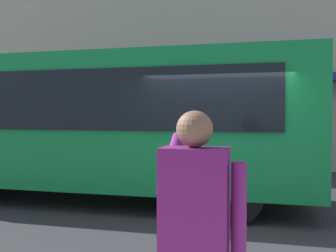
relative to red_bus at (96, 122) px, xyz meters
The scene contains 3 objects.
ground_plane 3.28m from the red_bus, 165.33° to the left, with size 60.00×60.00×0.00m, color #2B2B2D.
red_bus is the anchor object (origin of this frame).
pedestrian_photographer 6.25m from the red_bus, 120.28° to the left, with size 0.53×0.52×1.70m.
Camera 1 is at (-0.82, 6.93, 1.82)m, focal length 41.50 mm.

